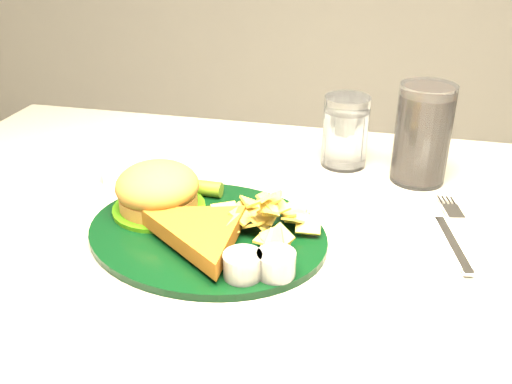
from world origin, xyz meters
TOP-DOWN VIEW (x-y plane):
  - dinner_plate at (-0.07, -0.03)m, footprint 0.36×0.32m
  - water_glass at (0.08, 0.24)m, footprint 0.08×0.08m
  - cola_glass at (0.19, 0.21)m, footprint 0.11×0.11m
  - fork_napkin at (0.24, 0.03)m, footprint 0.17×0.20m
  - ramekin at (-0.26, 0.09)m, footprint 0.05×0.05m

SIDE VIEW (x-z plane):
  - fork_napkin at x=0.24m, z-range 0.75..0.76m
  - ramekin at x=-0.26m, z-range 0.75..0.78m
  - dinner_plate at x=-0.07m, z-range 0.75..0.82m
  - water_glass at x=0.08m, z-range 0.75..0.87m
  - cola_glass at x=0.19m, z-range 0.75..0.90m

